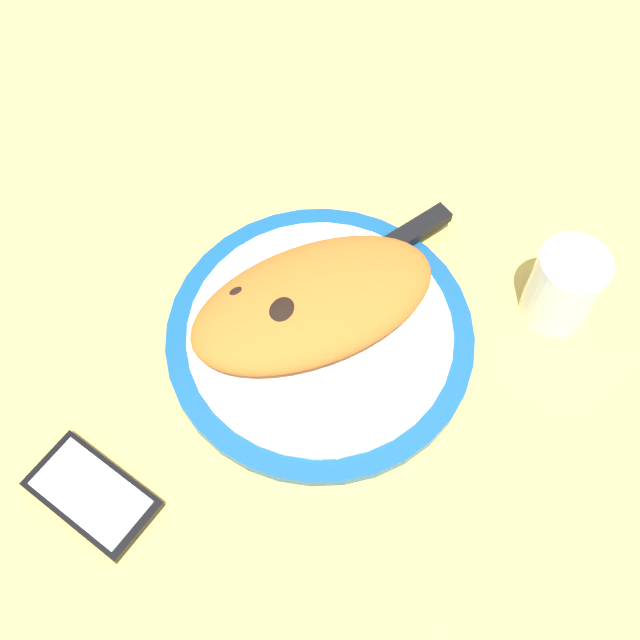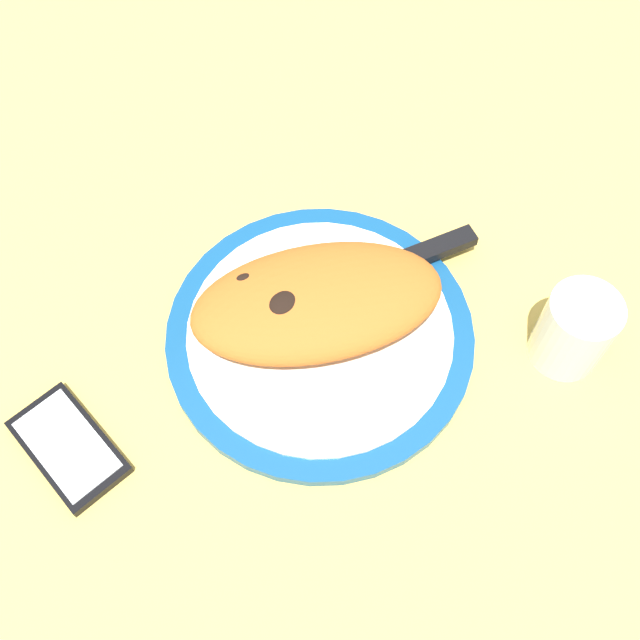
{
  "view_description": "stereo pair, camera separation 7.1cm",
  "coord_description": "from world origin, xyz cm",
  "px_view_note": "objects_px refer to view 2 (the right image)",
  "views": [
    {
      "loc": [
        -11.49,
        -32.67,
        65.04
      ],
      "look_at": [
        0.0,
        0.0,
        3.52
      ],
      "focal_mm": 42.32,
      "sensor_mm": 36.0,
      "label": 1
    },
    {
      "loc": [
        -4.63,
        -34.32,
        65.04
      ],
      "look_at": [
        0.0,
        0.0,
        3.52
      ],
      "focal_mm": 42.32,
      "sensor_mm": 36.0,
      "label": 2
    }
  ],
  "objects_px": {
    "plate": "(320,334)",
    "smartphone": "(68,447)",
    "calzone": "(318,302)",
    "water_glass": "(573,333)",
    "fork": "(323,387)",
    "knife": "(398,264)"
  },
  "relations": [
    {
      "from": "knife",
      "to": "water_glass",
      "type": "bearing_deg",
      "value": -37.01
    },
    {
      "from": "plate",
      "to": "water_glass",
      "type": "relative_size",
      "value": 3.56
    },
    {
      "from": "calzone",
      "to": "fork",
      "type": "distance_m",
      "value": 0.08
    },
    {
      "from": "fork",
      "to": "plate",
      "type": "bearing_deg",
      "value": 84.66
    },
    {
      "from": "fork",
      "to": "knife",
      "type": "height_order",
      "value": "knife"
    },
    {
      "from": "plate",
      "to": "calzone",
      "type": "height_order",
      "value": "calzone"
    },
    {
      "from": "knife",
      "to": "fork",
      "type": "bearing_deg",
      "value": -127.29
    },
    {
      "from": "calzone",
      "to": "plate",
      "type": "bearing_deg",
      "value": -91.93
    },
    {
      "from": "calzone",
      "to": "smartphone",
      "type": "xyz_separation_m",
      "value": [
        -0.24,
        -0.1,
        -0.03
      ]
    },
    {
      "from": "knife",
      "to": "calzone",
      "type": "bearing_deg",
      "value": -153.44
    },
    {
      "from": "fork",
      "to": "knife",
      "type": "xyz_separation_m",
      "value": [
        0.09,
        0.12,
        0.0
      ]
    },
    {
      "from": "plate",
      "to": "calzone",
      "type": "relative_size",
      "value": 1.18
    },
    {
      "from": "plate",
      "to": "knife",
      "type": "bearing_deg",
      "value": 35.26
    },
    {
      "from": "fork",
      "to": "smartphone",
      "type": "bearing_deg",
      "value": -174.57
    },
    {
      "from": "calzone",
      "to": "knife",
      "type": "bearing_deg",
      "value": 26.56
    },
    {
      "from": "plate",
      "to": "smartphone",
      "type": "distance_m",
      "value": 0.25
    },
    {
      "from": "fork",
      "to": "calzone",
      "type": "bearing_deg",
      "value": 85.45
    },
    {
      "from": "fork",
      "to": "smartphone",
      "type": "distance_m",
      "value": 0.23
    },
    {
      "from": "water_glass",
      "to": "knife",
      "type": "bearing_deg",
      "value": 142.99
    },
    {
      "from": "water_glass",
      "to": "plate",
      "type": "bearing_deg",
      "value": 168.77
    },
    {
      "from": "calzone",
      "to": "water_glass",
      "type": "height_order",
      "value": "water_glass"
    },
    {
      "from": "water_glass",
      "to": "calzone",
      "type": "bearing_deg",
      "value": 164.39
    }
  ]
}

